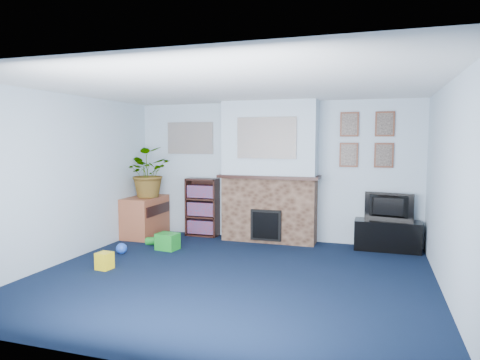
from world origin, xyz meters
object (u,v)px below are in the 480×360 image
(tv_stand, at_px, (387,236))
(bookshelf, at_px, (203,208))
(television, at_px, (388,207))
(sideboard, at_px, (145,217))

(tv_stand, relative_size, bookshelf, 0.95)
(tv_stand, bearing_deg, bookshelf, 178.63)
(television, distance_m, bookshelf, 3.20)
(tv_stand, xyz_separation_m, bookshelf, (-3.20, 0.08, 0.28))
(tv_stand, xyz_separation_m, television, (-0.00, 0.02, 0.47))
(television, bearing_deg, tv_stand, 101.14)
(bookshelf, distance_m, sideboard, 1.05)
(tv_stand, relative_size, television, 1.32)
(bookshelf, xyz_separation_m, sideboard, (-0.98, -0.36, -0.15))
(bookshelf, bearing_deg, tv_stand, -1.37)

